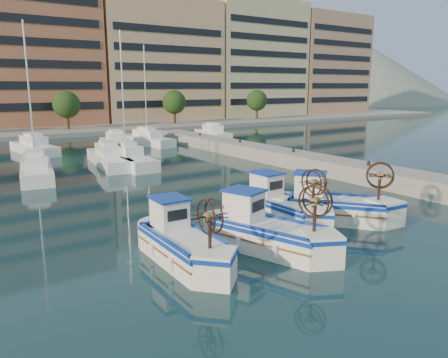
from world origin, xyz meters
TOP-DOWN VIEW (x-y plane):
  - ground at (0.00, 0.00)m, footprint 300.00×300.00m
  - quay at (13.00, 8.00)m, footprint 3.00×60.00m
  - waterfront at (9.23, 65.04)m, footprint 180.00×40.00m
  - hill_east at (140.00, 110.00)m, footprint 160.00×160.00m
  - yacht_marina at (-3.32, 27.62)m, footprint 40.26×22.34m
  - fishing_boat_a at (-5.53, 0.40)m, footprint 2.09×4.92m
  - fishing_boat_b at (-1.96, -0.49)m, footprint 3.52×5.24m
  - fishing_boat_c at (1.22, 2.19)m, footprint 2.22×5.01m
  - fishing_boat_d at (3.49, 0.79)m, footprint 4.75×5.11m

SIDE VIEW (x-z plane):
  - ground at x=0.00m, z-range 0.00..0.00m
  - hill_east at x=140.00m, z-range -25.00..25.00m
  - yacht_marina at x=-3.32m, z-range -5.22..6.28m
  - quay at x=13.00m, z-range 0.00..1.20m
  - fishing_boat_a at x=-5.53m, z-range -0.69..2.37m
  - fishing_boat_c at x=1.22m, z-range -0.69..2.40m
  - fishing_boat_b at x=-1.96m, z-range -0.71..2.45m
  - fishing_boat_d at x=3.49m, z-range -0.72..2.49m
  - waterfront at x=9.23m, z-range -1.70..23.90m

